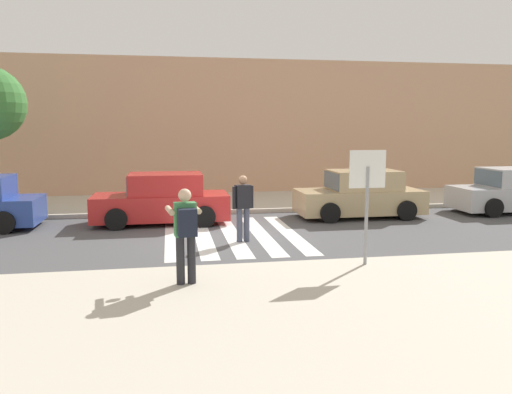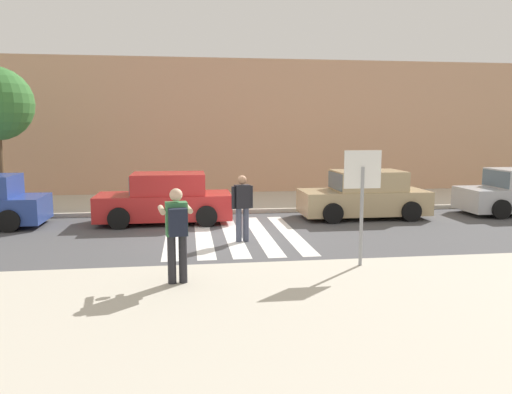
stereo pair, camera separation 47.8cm
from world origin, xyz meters
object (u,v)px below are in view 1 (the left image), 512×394
object	(u,v)px
parked_car_red	(162,200)
parked_car_tan	(360,195)
pedestrian_crossing	(243,205)
stop_sign	(367,182)
photographer_with_backpack	(186,228)
parked_car_silver	(512,192)

from	to	relation	value
parked_car_red	parked_car_tan	world-z (taller)	same
parked_car_red	parked_car_tan	bearing A→B (deg)	0.00
pedestrian_crossing	parked_car_tan	xyz separation A→B (m)	(4.35, 2.94, -0.25)
stop_sign	pedestrian_crossing	xyz separation A→B (m)	(-2.08, 3.05, -0.86)
photographer_with_backpack	pedestrian_crossing	size ratio (longest dim) A/B	1.00
stop_sign	parked_car_tan	size ratio (longest dim) A/B	0.57
stop_sign	pedestrian_crossing	world-z (taller)	stop_sign
parked_car_tan	parked_car_red	bearing A→B (deg)	180.00
photographer_with_backpack	parked_car_red	xyz separation A→B (m)	(-0.48, 6.72, -0.44)
photographer_with_backpack	parked_car_silver	distance (m)	13.36
parked_car_silver	stop_sign	bearing A→B (deg)	-142.71
parked_car_tan	parked_car_silver	world-z (taller)	same
parked_car_tan	photographer_with_backpack	bearing A→B (deg)	-131.47
parked_car_red	parked_car_silver	world-z (taller)	same
pedestrian_crossing	parked_car_tan	bearing A→B (deg)	34.09
pedestrian_crossing	parked_car_red	xyz separation A→B (m)	(-2.07, 2.94, -0.25)
parked_car_silver	photographer_with_backpack	bearing A→B (deg)	-149.81
photographer_with_backpack	parked_car_silver	size ratio (longest dim) A/B	0.42
parked_car_red	parked_car_silver	distance (m)	12.03
stop_sign	photographer_with_backpack	bearing A→B (deg)	-168.92
parked_car_red	parked_car_tan	size ratio (longest dim) A/B	1.00
pedestrian_crossing	parked_car_silver	xyz separation A→B (m)	(9.96, 2.94, -0.25)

